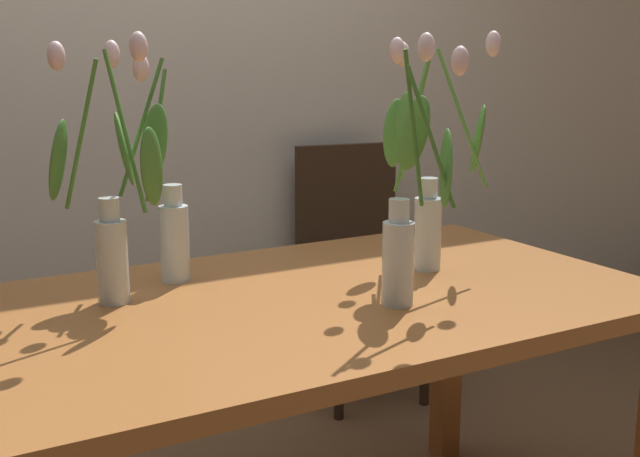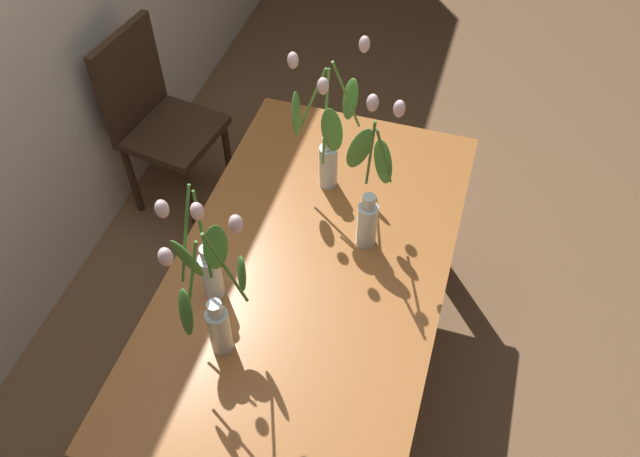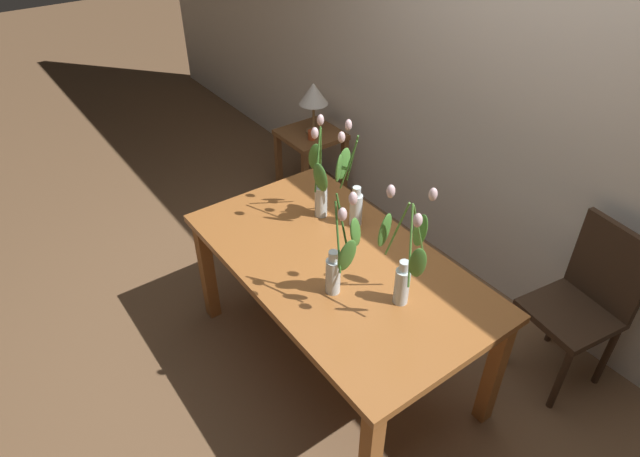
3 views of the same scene
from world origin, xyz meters
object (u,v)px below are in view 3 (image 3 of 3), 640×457
at_px(dining_table, 337,274).
at_px(side_table, 311,146).
at_px(table_lamp, 313,95).
at_px(pillar_candle, 312,135).
at_px(tulip_vase_2, 405,264).
at_px(tulip_vase_1, 352,193).
at_px(dining_chair, 585,298).
at_px(tulip_vase_0, 320,187).
at_px(tulip_vase_3, 338,263).

height_order(dining_table, side_table, dining_table).
height_order(table_lamp, pillar_candle, table_lamp).
xyz_separation_m(dining_table, tulip_vase_2, (0.39, 0.06, 0.31)).
xyz_separation_m(dining_table, tulip_vase_1, (-0.21, 0.25, 0.28)).
xyz_separation_m(tulip_vase_1, table_lamp, (-1.29, 0.68, -0.07)).
xyz_separation_m(dining_table, dining_chair, (0.78, 1.00, -0.12)).
relative_size(dining_chair, table_lamp, 2.34).
bearing_deg(table_lamp, dining_chair, 1.60).
bearing_deg(table_lamp, tulip_vase_2, -24.80).
xyz_separation_m(tulip_vase_1, pillar_candle, (-1.21, 0.60, -0.34)).
relative_size(dining_table, table_lamp, 4.02).
bearing_deg(tulip_vase_2, dining_table, -171.79).
xyz_separation_m(tulip_vase_0, tulip_vase_1, (0.15, 0.09, 0.00)).
bearing_deg(dining_chair, dining_table, -128.06).
height_order(tulip_vase_2, pillar_candle, tulip_vase_2).
bearing_deg(tulip_vase_3, tulip_vase_1, 135.44).
bearing_deg(tulip_vase_1, dining_chair, 36.77).
relative_size(tulip_vase_2, dining_chair, 0.62).
xyz_separation_m(tulip_vase_0, tulip_vase_3, (0.56, -0.31, 0.00)).
height_order(tulip_vase_0, tulip_vase_3, same).
bearing_deg(tulip_vase_2, tulip_vase_3, -134.50).
xyz_separation_m(dining_table, side_table, (-1.52, 0.91, -0.22)).
relative_size(tulip_vase_2, table_lamp, 1.45).
height_order(dining_chair, side_table, dining_chair).
bearing_deg(dining_table, table_lamp, 148.23).
bearing_deg(pillar_candle, dining_table, -30.97).
distance_m(tulip_vase_1, side_table, 1.54).
xyz_separation_m(dining_table, tulip_vase_0, (-0.36, 0.16, 0.27)).
xyz_separation_m(tulip_vase_0, table_lamp, (-1.15, 0.77, -0.07)).
relative_size(tulip_vase_3, side_table, 1.04).
bearing_deg(table_lamp, side_table, -119.09).
distance_m(dining_chair, side_table, 2.30).
xyz_separation_m(dining_table, pillar_candle, (-1.42, 0.85, -0.06)).
bearing_deg(tulip_vase_1, tulip_vase_3, -44.56).
relative_size(side_table, table_lamp, 1.38).
relative_size(tulip_vase_1, dining_chair, 0.60).
height_order(tulip_vase_0, dining_chair, tulip_vase_0).
relative_size(dining_table, tulip_vase_1, 2.88).
bearing_deg(pillar_candle, tulip_vase_3, -31.78).
bearing_deg(pillar_candle, tulip_vase_1, -26.41).
bearing_deg(side_table, pillar_candle, -31.89).
relative_size(tulip_vase_1, side_table, 1.01).
bearing_deg(tulip_vase_1, table_lamp, 152.27).
bearing_deg(tulip_vase_1, tulip_vase_2, -18.05).
xyz_separation_m(tulip_vase_2, dining_chair, (0.39, 0.94, -0.43)).
bearing_deg(tulip_vase_2, side_table, 155.83).
distance_m(side_table, pillar_candle, 0.19).
xyz_separation_m(dining_table, table_lamp, (-1.51, 0.93, 0.21)).
bearing_deg(side_table, tulip_vase_1, -26.83).
distance_m(tulip_vase_2, dining_chair, 1.11).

